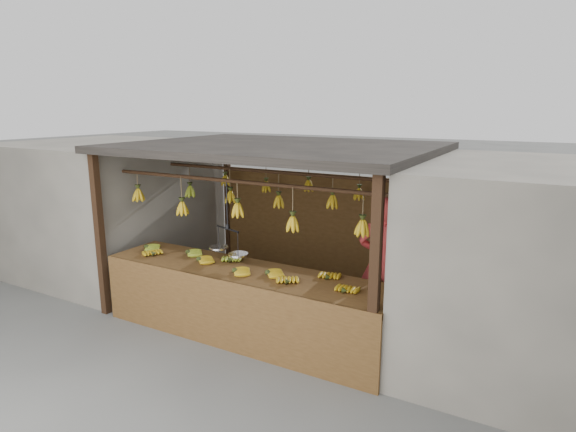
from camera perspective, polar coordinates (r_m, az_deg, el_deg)
The scene contains 9 objects.
ground at distance 7.40m, azimuth -1.16°, elevation -10.33°, with size 80.00×80.00×0.00m, color #5B5B57.
stall at distance 7.15m, azimuth 0.11°, elevation 5.30°, with size 4.30×3.30×2.40m.
neighbor_left at distance 9.34m, azimuth -20.61°, elevation 1.15°, with size 3.00×3.00×2.30m, color slate.
neighbor_right at distance 6.12m, azimuth 29.45°, elevation -5.60°, with size 3.00×3.00×2.30m, color slate.
counter at distance 6.09m, azimuth -6.00°, elevation -8.28°, with size 3.91×0.89×0.96m.
hanging_bananas at distance 6.93m, azimuth -1.24°, elevation 2.07°, with size 3.56×2.25×0.39m.
balance_scale at distance 6.31m, azimuth -7.11°, elevation -3.62°, with size 0.65×0.37×0.94m.
vendor at distance 6.47m, azimuth 11.22°, elevation -5.48°, with size 0.66×0.43×1.80m, color #BF3333.
bag_bundles at distance 7.61m, azimuth 16.86°, elevation -2.44°, with size 0.08×0.26×1.16m.
Camera 1 is at (3.46, -5.85, 2.91)m, focal length 30.00 mm.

